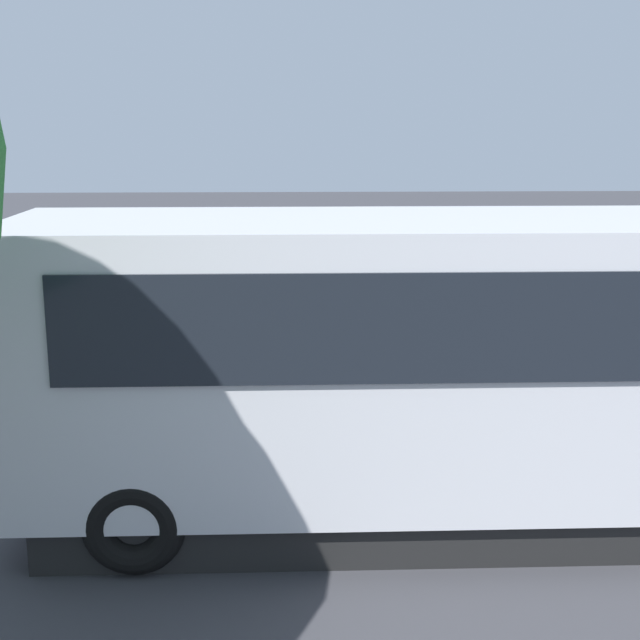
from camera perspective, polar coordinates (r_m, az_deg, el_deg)
ground_plane at (r=13.77m, az=-1.57°, el=-4.97°), size 80.00×80.00×0.00m
tour_bus at (r=9.33m, az=8.66°, el=-3.30°), size 9.16×2.61×3.25m
spectator_far_left at (r=12.84m, az=19.10°, el=-2.09°), size 0.58×0.36×1.78m
spectator_left at (r=12.68m, az=13.91°, el=-1.85°), size 0.57×0.32×1.80m
spectator_centre at (r=11.96m, az=8.15°, el=-2.78°), size 0.58×0.36×1.70m
spectator_right at (r=11.91m, az=1.96°, el=-2.46°), size 0.58×0.35×1.79m
spectator_far_right at (r=11.84m, az=-4.12°, el=-2.55°), size 0.58×0.34×1.80m
stunt_motorcycle at (r=16.81m, az=-10.71°, el=1.78°), size 1.88×0.58×1.89m
bay_line_b at (r=16.07m, az=11.48°, el=-2.61°), size 0.13×4.13×0.01m
bay_line_c at (r=15.66m, az=1.80°, el=-2.76°), size 0.13×4.40×0.01m
bay_line_d at (r=15.71m, az=-8.12°, el=-2.83°), size 0.13×4.49×0.01m
bay_line_e at (r=16.22m, az=-17.69°, el=-2.83°), size 0.13×4.44×0.01m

